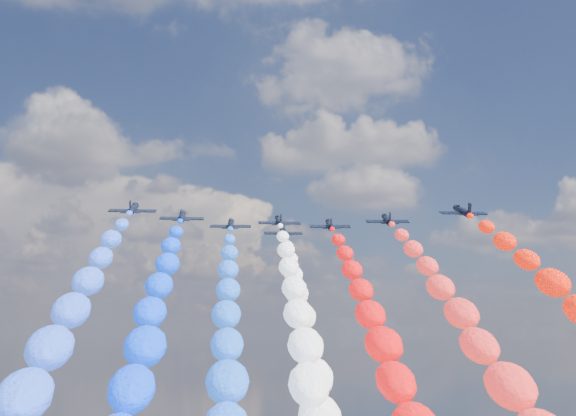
{
  "coord_description": "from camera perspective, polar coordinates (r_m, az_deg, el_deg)",
  "views": [
    {
      "loc": [
        -10.27,
        -151.84,
        79.55
      ],
      "look_at": [
        0.0,
        4.0,
        104.91
      ],
      "focal_mm": 48.15,
      "sensor_mm": 36.0,
      "label": 1
    }
  ],
  "objects": [
    {
      "name": "trail_5",
      "position": [
        103.75,
        7.56,
        -12.79
      ],
      "size": [
        6.82,
        125.55,
        63.5
      ],
      "primitive_type": null,
      "color": "red"
    },
    {
      "name": "jet_6",
      "position": [
        162.14,
        7.33,
        -0.86
      ],
      "size": [
        9.56,
        12.62,
        6.3
      ],
      "primitive_type": null,
      "rotation": [
        0.32,
        0.0,
        -0.06
      ],
      "color": "black"
    },
    {
      "name": "trail_4",
      "position": [
        114.43,
        1.58,
        -12.52
      ],
      "size": [
        6.82,
        125.55,
        63.5
      ],
      "primitive_type": null,
      "color": "white"
    },
    {
      "name": "jet_5",
      "position": [
        168.58,
        3.09,
        -1.24
      ],
      "size": [
        9.43,
        12.53,
        6.3
      ],
      "primitive_type": null,
      "rotation": [
        0.32,
        0.0,
        -0.04
      ],
      "color": "black"
    },
    {
      "name": "trail_6",
      "position": [
        98.51,
        15.01,
        -12.75
      ],
      "size": [
        6.82,
        125.55,
        63.5
      ],
      "primitive_type": null,
      "color": "red"
    },
    {
      "name": "trail_0",
      "position": [
        85.02,
        -17.81,
        -13.24
      ],
      "size": [
        6.82,
        125.55,
        63.5
      ],
      "primitive_type": null,
      "color": "blue"
    },
    {
      "name": "trail_1",
      "position": [
        92.75,
        -11.08,
        -13.13
      ],
      "size": [
        6.82,
        125.55,
        63.5
      ],
      "primitive_type": null,
      "color": "#0738FF"
    },
    {
      "name": "jet_7",
      "position": [
        153.43,
        12.76,
        -0.24
      ],
      "size": [
        9.22,
        12.38,
        6.3
      ],
      "primitive_type": null,
      "rotation": [
        0.32,
        0.0,
        0.03
      ],
      "color": "black"
    },
    {
      "name": "jet_2",
      "position": [
        168.57,
        -4.26,
        -1.23
      ],
      "size": [
        9.18,
        12.35,
        6.3
      ],
      "primitive_type": null,
      "rotation": [
        0.32,
        0.0,
        -0.02
      ],
      "color": "black"
    },
    {
      "name": "trail_3",
      "position": [
        97.54,
        1.42,
        -13.09
      ],
      "size": [
        6.82,
        125.55,
        63.5
      ],
      "primitive_type": null,
      "color": "white"
    },
    {
      "name": "jet_4",
      "position": [
        179.75,
        -0.36,
        -1.76
      ],
      "size": [
        9.04,
        12.25,
        6.3
      ],
      "primitive_type": null,
      "rotation": [
        0.32,
        0.0,
        -0.01
      ],
      "color": "black"
    },
    {
      "name": "jet_3",
      "position": [
        163.0,
        -0.65,
        -0.98
      ],
      "size": [
        9.25,
        12.4,
        6.3
      ],
      "primitive_type": null,
      "rotation": [
        0.32,
        0.0,
        0.03
      ],
      "color": "black"
    },
    {
      "name": "jet_1",
      "position": [
        158.12,
        -7.84,
        -0.64
      ],
      "size": [
        9.23,
        12.39,
        6.3
      ],
      "primitive_type": null,
      "rotation": [
        0.32,
        0.0,
        0.03
      ],
      "color": "black"
    },
    {
      "name": "trail_2",
      "position": [
        103.0,
        -4.75,
        -12.86
      ],
      "size": [
        6.82,
        125.55,
        63.5
      ],
      "primitive_type": null,
      "color": "blue"
    },
    {
      "name": "jet_0",
      "position": [
        149.72,
        -11.38,
        -0.06
      ],
      "size": [
        9.03,
        12.24,
        6.3
      ],
      "primitive_type": null,
      "rotation": [
        0.32,
        0.0,
        0.01
      ],
      "color": "black"
    }
  ]
}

